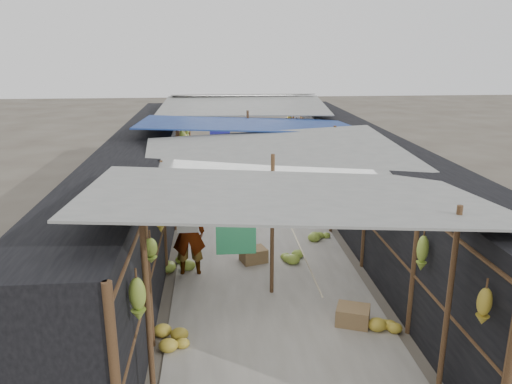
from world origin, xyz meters
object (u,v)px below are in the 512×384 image
object	(u,v)px
crate_near	(254,255)
vendor_elderly	(188,232)
vendor_seated	(322,207)
black_basin	(296,182)
shopper_blue	(255,175)

from	to	relation	value
crate_near	vendor_elderly	world-z (taller)	vendor_elderly
vendor_seated	black_basin	bearing A→B (deg)	-168.53
black_basin	vendor_elderly	xyz separation A→B (m)	(-3.21, -6.43, 0.79)
crate_near	shopper_blue	world-z (taller)	shopper_blue
black_basin	vendor_elderly	bearing A→B (deg)	-116.54
black_basin	crate_near	bearing A→B (deg)	-107.66
crate_near	vendor_seated	xyz separation A→B (m)	(1.92, 2.22, 0.30)
crate_near	shopper_blue	size ratio (longest dim) A/B	0.32
vendor_elderly	vendor_seated	xyz separation A→B (m)	(3.22, 2.66, -0.43)
vendor_elderly	vendor_seated	distance (m)	4.20
crate_near	vendor_seated	world-z (taller)	vendor_seated
shopper_blue	vendor_seated	distance (m)	2.56
black_basin	vendor_seated	world-z (taller)	vendor_seated
crate_near	shopper_blue	distance (m)	4.33
crate_near	vendor_seated	size ratio (longest dim) A/B	0.56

